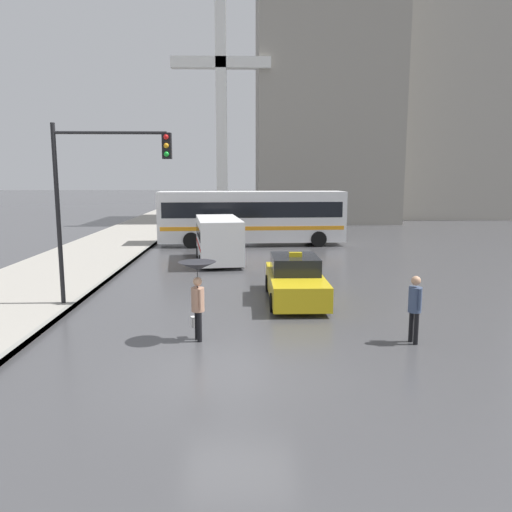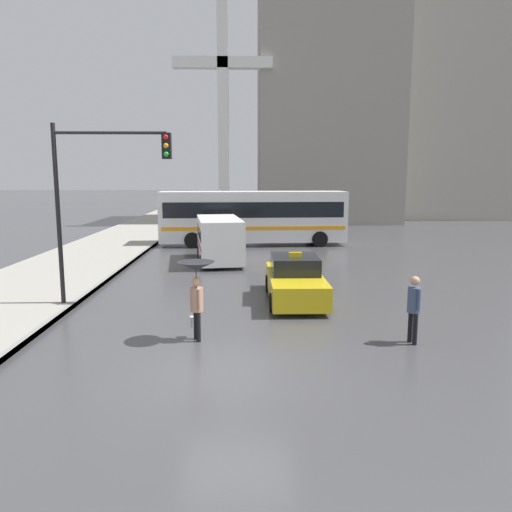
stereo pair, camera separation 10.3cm
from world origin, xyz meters
name	(u,v)px [view 2 (the right image)]	position (x,y,z in m)	size (l,w,h in m)	color
ground_plane	(237,371)	(0.00, 0.00, 0.00)	(300.00, 300.00, 0.00)	#424244
taxi	(295,280)	(1.90, 6.40, 0.70)	(1.91, 4.75, 1.68)	gold
ambulance_van	(219,238)	(-1.12, 14.23, 1.23)	(2.64, 5.32, 2.21)	white
city_bus	(253,215)	(0.66, 20.54, 1.86)	(11.54, 3.10, 3.34)	silver
pedestrian_with_umbrella	(196,280)	(-1.08, 2.11, 1.63)	(0.98, 0.98, 2.09)	black
pedestrian_man	(414,303)	(4.47, 1.75, 1.06)	(0.41, 0.48, 1.76)	black
traffic_light	(102,181)	(-4.34, 5.52, 4.10)	(3.72, 0.38, 5.90)	black
building_tower_near	(326,97)	(7.88, 38.51, 11.69)	(12.69, 11.02, 23.38)	gray
building_tower_far	(444,82)	(20.74, 42.66, 13.87)	(14.16, 10.08, 27.74)	#A39E93
monument_cross	(223,99)	(-1.65, 33.05, 10.72)	(8.31, 0.90, 18.90)	white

